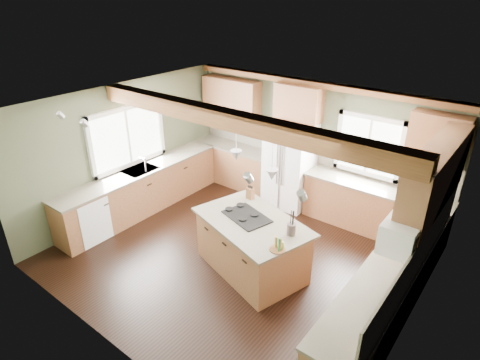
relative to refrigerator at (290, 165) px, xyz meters
The scene contains 37 objects.
floor 2.32m from the refrigerator, 81.95° to the right, with size 5.60×5.60×0.00m, color black.
ceiling 2.73m from the refrigerator, 81.95° to the right, with size 5.60×5.60×0.00m, color silver.
wall_back 0.63m from the refrigerator, 51.71° to the left, with size 5.60×5.60×0.00m, color #51573E.
wall_left 3.30m from the refrigerator, 139.70° to the right, with size 5.00×5.00×0.00m, color #51573E.
wall_right 3.78m from the refrigerator, 34.37° to the right, with size 5.00×5.00×0.00m, color #51573E.
ceiling_beam 2.77m from the refrigerator, 82.43° to the right, with size 5.55×0.26×0.26m, color #532E17.
soffit_trim 1.69m from the refrigerator, 43.03° to the left, with size 5.55×0.20×0.10m, color #532E17.
backsplash_back 0.57m from the refrigerator, 50.58° to the left, with size 5.58×0.03×0.58m, color brown.
backsplash_right 3.73m from the refrigerator, 33.86° to the right, with size 0.03×3.70×0.58m, color brown.
base_cab_back_left 1.56m from the refrigerator, behind, with size 2.02×0.60×0.88m, color brown.
counter_back_left 1.49m from the refrigerator, behind, with size 2.06×0.64×0.04m, color #463E33.
base_cab_back_right 1.85m from the refrigerator, ahead, with size 2.62×0.60×0.88m, color brown.
counter_back_right 1.79m from the refrigerator, ahead, with size 2.66×0.64×0.04m, color #463E33.
base_cab_left 3.06m from the refrigerator, 136.74° to the right, with size 0.60×3.70×0.88m, color brown.
counter_left 3.02m from the refrigerator, 136.74° to the right, with size 0.64×3.74×0.04m, color #463E33.
base_cab_right 3.51m from the refrigerator, 36.47° to the right, with size 0.60×3.70×0.88m, color brown.
counter_right 3.48m from the refrigerator, 36.47° to the right, with size 0.64×3.74×0.04m, color #463E33.
upper_cab_back_left 2.00m from the refrigerator, behind, with size 1.40×0.35×0.90m, color brown.
upper_cab_over_fridge 1.27m from the refrigerator, 90.00° to the left, with size 0.96×0.35×0.70m, color brown.
upper_cab_right 3.34m from the refrigerator, 22.64° to the right, with size 0.35×2.20×0.90m, color brown.
upper_cab_back_corner 2.81m from the refrigerator, ahead, with size 0.90×0.35×0.90m, color brown.
window_left 3.30m from the refrigerator, 140.15° to the right, with size 0.04×1.60×1.05m, color white.
window_back 1.63m from the refrigerator, 13.94° to the left, with size 1.10×0.04×1.00m, color white.
sink 3.02m from the refrigerator, 136.74° to the right, with size 0.50×0.65×0.03m, color #262628.
faucet 2.90m from the refrigerator, 134.30° to the right, with size 0.02×0.02×0.28m, color #B2B2B7.
dishwasher 4.05m from the refrigerator, 123.02° to the right, with size 0.60×0.60×0.84m, color white.
oven 4.40m from the refrigerator, 50.38° to the right, with size 0.60×0.72×0.84m, color white.
microwave 3.66m from the refrigerator, 37.00° to the right, with size 0.40×0.70×0.38m, color white.
pendant_left 2.37m from the refrigerator, 82.18° to the right, with size 0.18×0.18×0.16m, color #B2B2B7.
pendant_right 2.80m from the refrigerator, 65.05° to the right, with size 0.18×0.18×0.16m, color #B2B2B7.
refrigerator is the anchor object (origin of this frame).
island 2.41m from the refrigerator, 72.77° to the right, with size 1.70×1.04×0.88m, color brown.
island_top 2.36m from the refrigerator, 72.77° to the right, with size 1.81×1.15×0.04m, color #463E33.
cooktop 2.29m from the refrigerator, 75.71° to the right, with size 0.74×0.49×0.02m, color black.
knife_block 1.72m from the refrigerator, 81.78° to the right, with size 0.12×0.09×0.20m, color brown.
utensil_crock 2.60m from the refrigerator, 58.17° to the right, with size 0.13×0.13×0.18m, color #483E39.
bottle_tray 3.01m from the refrigerator, 61.77° to the right, with size 0.23×0.23×0.21m, color brown, non-canonical shape.
Camera 1 is at (3.51, -4.45, 4.23)m, focal length 30.00 mm.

